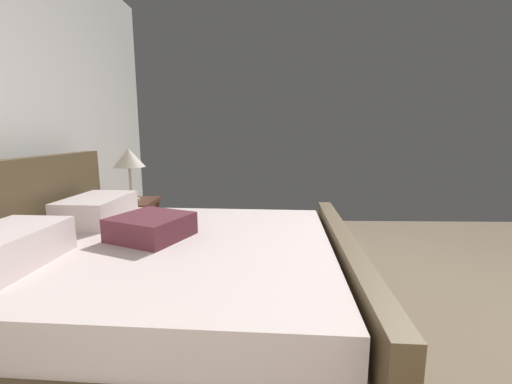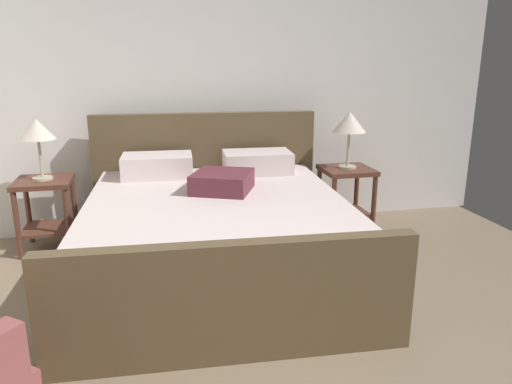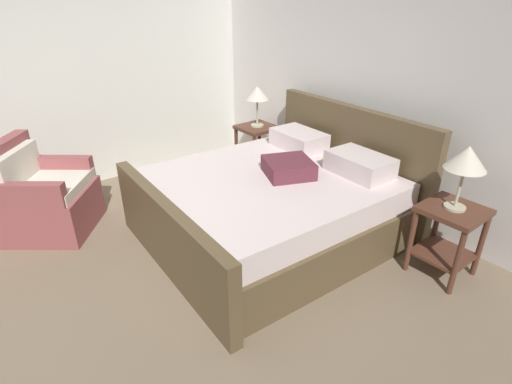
# 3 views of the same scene
# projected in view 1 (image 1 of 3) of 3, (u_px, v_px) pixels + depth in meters

# --- Properties ---
(ground_plane) EXTENTS (5.08, 5.77, 0.02)m
(ground_plane) POSITION_uv_depth(u_px,v_px,m) (426.00, 317.00, 2.35)
(ground_plane) COLOR #7E6B54
(bed) EXTENTS (2.06, 2.22, 1.09)m
(bed) POSITION_uv_depth(u_px,v_px,m) (165.00, 285.00, 2.05)
(bed) COLOR brown
(bed) RESTS_ON ground
(nightstand_right) EXTENTS (0.44, 0.44, 0.60)m
(nightstand_right) POSITION_uv_depth(u_px,v_px,m) (133.00, 220.00, 3.33)
(nightstand_right) COLOR #553022
(nightstand_right) RESTS_ON ground
(table_lamp_right) EXTENTS (0.30, 0.30, 0.50)m
(table_lamp_right) POSITION_uv_depth(u_px,v_px,m) (129.00, 159.00, 3.23)
(table_lamp_right) COLOR #B7B293
(table_lamp_right) RESTS_ON nightstand_right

